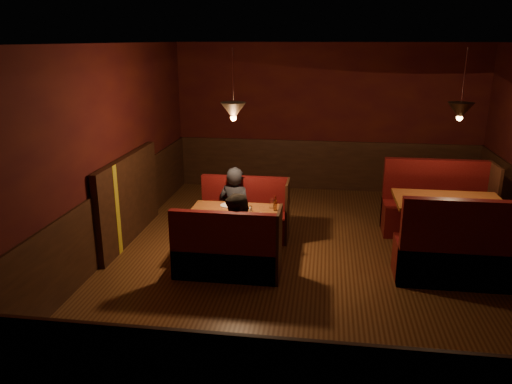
# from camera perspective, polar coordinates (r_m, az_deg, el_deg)

# --- Properties ---
(room) EXTENTS (6.02, 7.02, 2.92)m
(room) POSITION_cam_1_polar(r_m,az_deg,el_deg) (6.75, 5.49, 0.65)
(room) COLOR #43220E
(room) RESTS_ON ground
(main_table) EXTENTS (1.25, 0.76, 0.87)m
(main_table) POSITION_cam_1_polar(r_m,az_deg,el_deg) (7.00, -2.33, -3.31)
(main_table) COLOR brown
(main_table) RESTS_ON ground
(main_bench_far) EXTENTS (1.37, 0.49, 0.93)m
(main_bench_far) POSITION_cam_1_polar(r_m,az_deg,el_deg) (7.72, -1.27, -3.02)
(main_bench_far) COLOR #440406
(main_bench_far) RESTS_ON ground
(main_bench_near) EXTENTS (1.37, 0.49, 0.93)m
(main_bench_near) POSITION_cam_1_polar(r_m,az_deg,el_deg) (6.43, -3.32, -7.31)
(main_bench_near) COLOR #440406
(main_bench_near) RESTS_ON ground
(second_table) EXTENTS (1.46, 0.94, 0.83)m
(second_table) POSITION_cam_1_polar(r_m,az_deg,el_deg) (7.45, 21.08, -2.41)
(second_table) COLOR brown
(second_table) RESTS_ON ground
(second_bench_far) EXTENTS (1.62, 0.61, 1.16)m
(second_bench_far) POSITION_cam_1_polar(r_m,az_deg,el_deg) (8.34, 19.87, -2.02)
(second_bench_far) COLOR #440406
(second_bench_far) RESTS_ON ground
(second_bench_near) EXTENTS (1.62, 0.61, 1.16)m
(second_bench_near) POSITION_cam_1_polar(r_m,az_deg,el_deg) (6.75, 22.70, -6.82)
(second_bench_near) COLOR #440406
(second_bench_near) RESTS_ON ground
(diner_a) EXTENTS (0.60, 0.46, 1.46)m
(diner_a) POSITION_cam_1_polar(r_m,az_deg,el_deg) (7.60, -2.42, 0.08)
(diner_a) COLOR black
(diner_a) RESTS_ON ground
(diner_b) EXTENTS (0.80, 0.69, 1.44)m
(diner_b) POSITION_cam_1_polar(r_m,az_deg,el_deg) (6.34, -1.89, -3.55)
(diner_b) COLOR black
(diner_b) RESTS_ON ground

